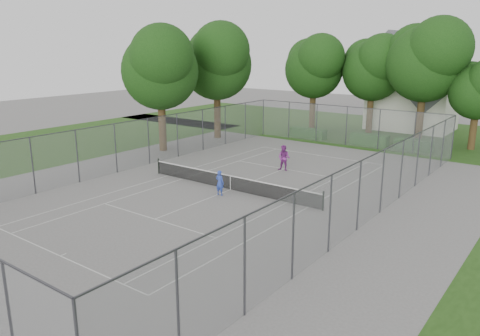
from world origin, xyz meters
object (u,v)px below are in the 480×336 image
Objects in this scene: tennis_net at (230,182)px; house at (413,90)px; woman_player at (284,158)px; girl_player at (220,183)px.

house is at bearing 86.09° from tennis_net.
house is 23.46m from woman_player.
tennis_net is 1.23m from girl_player.
woman_player is (0.09, 7.18, 0.16)m from girl_player.
house is (1.99, 29.15, 3.64)m from tennis_net.
woman_player is at bearing 87.91° from tennis_net.
woman_player is at bearing -93.21° from girl_player.
woman_player reaches higher than tennis_net.
girl_player is (0.13, -1.20, 0.26)m from tennis_net.
girl_player is (-1.87, -30.35, -3.38)m from house.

